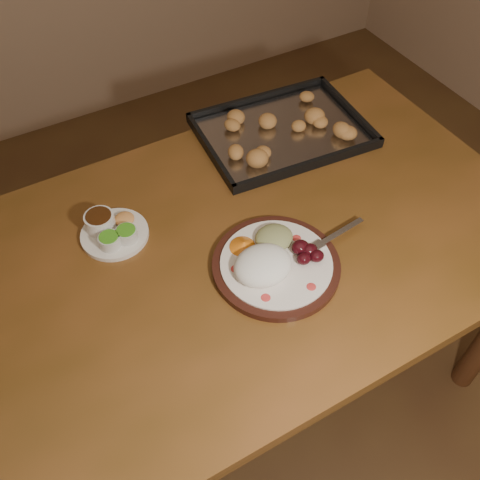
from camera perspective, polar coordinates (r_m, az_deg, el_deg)
ground at (r=1.83m, az=1.21°, el=-22.93°), size 4.00×4.00×0.00m
dining_table at (r=1.38m, az=0.02°, el=-2.80°), size 1.50×0.91×0.75m
dinner_plate at (r=1.24m, az=3.53°, el=-2.33°), size 0.40×0.30×0.07m
condiment_saucer at (r=1.34m, az=-13.52°, el=1.02°), size 0.17×0.17×0.06m
baking_tray at (r=1.60m, az=4.52°, el=11.62°), size 0.50×0.38×0.05m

